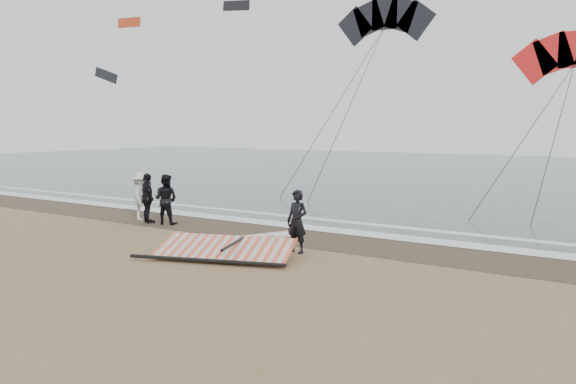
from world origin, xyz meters
name	(u,v)px	position (x,y,z in m)	size (l,w,h in m)	color
ground	(209,266)	(0.00, 0.00, 0.00)	(120.00, 120.00, 0.00)	#8C704C
sea	(501,173)	(0.00, 33.00, 0.01)	(120.00, 54.00, 0.02)	#233838
wet_sand	(302,236)	(0.00, 4.50, 0.01)	(120.00, 2.80, 0.01)	#4C3D2B
foam_near	(324,229)	(0.00, 5.90, 0.03)	(120.00, 0.90, 0.01)	white
foam_far	(346,222)	(0.00, 7.60, 0.03)	(120.00, 0.45, 0.01)	white
man_main	(297,221)	(1.05, 2.47, 0.88)	(0.64, 0.42, 1.75)	black
board_white	(248,250)	(-0.17, 1.84, 0.05)	(0.69, 2.47, 0.10)	white
board_cream	(266,236)	(-0.87, 3.74, 0.05)	(0.58, 2.18, 0.09)	silver
trio_cluster	(150,198)	(-6.04, 3.82, 0.90)	(2.55, 1.37, 1.81)	black
sail_rig	(227,250)	(-0.25, 1.01, 0.19)	(4.02, 2.76, 0.49)	black
kite_red	(575,60)	(5.37, 24.52, 7.11)	(7.41, 7.29, 15.98)	red
kite_dark	(384,24)	(-6.07, 24.95, 10.20)	(7.72, 6.97, 17.09)	black
distant_kites	(156,35)	(-30.81, 28.67, 12.08)	(14.19, 6.12, 7.70)	black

